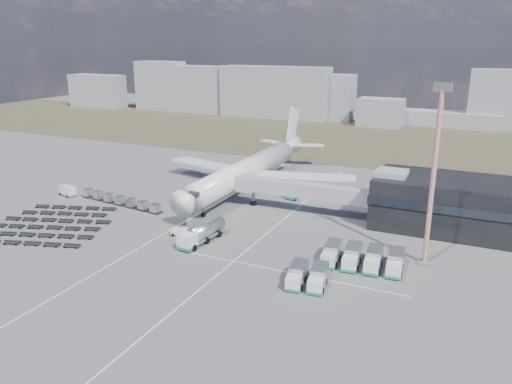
% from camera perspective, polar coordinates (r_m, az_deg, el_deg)
% --- Properties ---
extents(ground, '(420.00, 420.00, 0.00)m').
position_cam_1_polar(ground, '(99.05, -8.70, -4.43)').
color(ground, '#565659').
rests_on(ground, ground).
extents(grass_strip, '(420.00, 90.00, 0.01)m').
position_cam_1_polar(grass_strip, '(196.73, 9.28, 6.23)').
color(grass_strip, '#453E29').
rests_on(grass_strip, ground).
extents(lane_markings, '(47.12, 110.00, 0.01)m').
position_cam_1_polar(lane_markings, '(96.72, -2.86, -4.78)').
color(lane_markings, silver).
rests_on(lane_markings, ground).
extents(terminal, '(30.40, 16.40, 11.00)m').
position_cam_1_polar(terminal, '(104.90, 21.53, -1.19)').
color(terminal, black).
rests_on(terminal, ground).
extents(jet_bridge, '(30.30, 3.80, 7.05)m').
position_cam_1_polar(jet_bridge, '(107.74, 4.32, 0.33)').
color(jet_bridge, '#939399').
rests_on(jet_bridge, ground).
extents(airliner, '(51.59, 64.53, 17.62)m').
position_cam_1_polar(airliner, '(124.30, -0.58, 2.74)').
color(airliner, silver).
rests_on(airliner, ground).
extents(skyline, '(311.02, 26.64, 25.30)m').
position_cam_1_polar(skyline, '(235.48, 11.27, 10.50)').
color(skyline, gray).
rests_on(skyline, ground).
extents(fuel_tanker, '(4.02, 11.47, 3.63)m').
position_cam_1_polar(fuel_tanker, '(92.59, -6.21, -4.67)').
color(fuel_tanker, silver).
rests_on(fuel_tanker, ground).
extents(pushback_tug, '(3.20, 2.27, 1.35)m').
position_cam_1_polar(pushback_tug, '(96.65, -8.74, -4.55)').
color(pushback_tug, silver).
rests_on(pushback_tug, ground).
extents(utility_van, '(4.90, 3.07, 2.40)m').
position_cam_1_polar(utility_van, '(127.94, -20.77, 0.13)').
color(utility_van, silver).
rests_on(utility_van, ground).
extents(catering_truck, '(4.03, 6.83, 2.94)m').
position_cam_1_polar(catering_truck, '(118.51, 4.70, 0.07)').
color(catering_truck, silver).
rests_on(catering_truck, ground).
extents(service_trucks_near, '(6.50, 7.44, 2.70)m').
position_cam_1_polar(service_trucks_near, '(77.13, 5.92, -9.55)').
color(service_trucks_near, silver).
rests_on(service_trucks_near, ground).
extents(service_trucks_far, '(13.40, 8.17, 2.85)m').
position_cam_1_polar(service_trucks_far, '(84.37, 12.11, -7.38)').
color(service_trucks_far, silver).
rests_on(service_trucks_far, ground).
extents(uld_row, '(24.40, 4.85, 1.89)m').
position_cam_1_polar(uld_row, '(116.98, -15.30, -0.90)').
color(uld_row, black).
rests_on(uld_row, ground).
extents(baggage_dollies, '(27.28, 27.59, 0.70)m').
position_cam_1_polar(baggage_dollies, '(108.87, -22.61, -3.40)').
color(baggage_dollies, black).
rests_on(baggage_dollies, ground).
extents(floodlight_mast, '(2.83, 2.29, 29.69)m').
position_cam_1_polar(floodlight_mast, '(84.15, 19.60, 1.58)').
color(floodlight_mast, '#B72F1D').
rests_on(floodlight_mast, ground).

